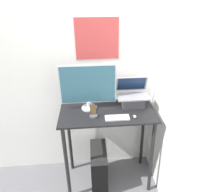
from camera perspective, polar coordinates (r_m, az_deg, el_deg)
wall_back at (r=2.52m, az=-1.88°, el=6.54°), size 6.00×0.06×2.60m
wall_side_right at (r=2.08m, az=16.01°, el=1.05°), size 0.05×6.00×2.60m
desk at (r=2.43m, az=-1.09°, el=-7.63°), size 1.02×0.54×0.97m
laptop at (r=2.41m, az=5.48°, el=-0.56°), size 0.35×0.27×0.31m
monitor at (r=2.29m, az=-6.26°, el=2.30°), size 0.59×0.16×0.49m
keyboard at (r=2.21m, az=1.37°, el=-5.67°), size 0.25×0.10×0.02m
mouse at (r=2.23m, az=5.97°, el=-5.36°), size 0.03×0.05×0.02m
cell_phone at (r=2.23m, az=-4.88°, el=-4.51°), size 0.08×0.08×0.14m
computer_tower at (r=2.75m, az=-3.42°, el=-17.94°), size 0.19×0.47×0.47m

